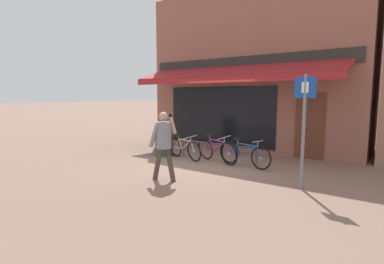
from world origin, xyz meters
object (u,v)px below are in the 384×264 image
at_px(pedestrian_adult, 164,139).
at_px(litter_bin, 164,140).
at_px(bicycle_purple, 216,150).
at_px(bicycle_blue, 244,154).
at_px(parking_sign, 304,120).
at_px(bicycle_silver, 184,148).

relative_size(pedestrian_adult, litter_bin, 1.53).
relative_size(bicycle_purple, bicycle_blue, 1.00).
distance_m(bicycle_purple, parking_sign, 3.27).
bearing_deg(parking_sign, pedestrian_adult, -156.70).
height_order(bicycle_silver, bicycle_purple, bicycle_purple).
bearing_deg(litter_bin, parking_sign, -12.00).
distance_m(bicycle_purple, litter_bin, 1.99).
bearing_deg(parking_sign, bicycle_silver, 166.07).
height_order(bicycle_silver, pedestrian_adult, pedestrian_adult).
bearing_deg(bicycle_purple, litter_bin, -157.48).
relative_size(bicycle_purple, parking_sign, 0.70).
relative_size(bicycle_silver, pedestrian_adult, 0.98).
distance_m(bicycle_silver, parking_sign, 4.21).
bearing_deg(pedestrian_adult, litter_bin, 141.82).
bearing_deg(litter_bin, bicycle_purple, 3.64).
distance_m(litter_bin, parking_sign, 5.02).
xyz_separation_m(bicycle_silver, pedestrian_adult, (1.07, -2.21, 0.66)).
height_order(pedestrian_adult, litter_bin, pedestrian_adult).
xyz_separation_m(bicycle_purple, bicycle_blue, (0.91, 0.05, -0.02)).
height_order(bicycle_purple, litter_bin, litter_bin).
height_order(bicycle_silver, parking_sign, parking_sign).
relative_size(bicycle_silver, bicycle_purple, 0.94).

